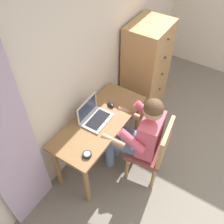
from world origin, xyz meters
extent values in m
cube|color=beige|center=(0.00, 2.20, 1.25)|extent=(4.80, 0.05, 2.50)
cube|color=#B29EBC|center=(-1.42, 2.13, 1.07)|extent=(0.51, 0.03, 2.15)
cube|color=olive|center=(-0.51, 1.87, 0.69)|extent=(1.23, 0.53, 0.03)
cylinder|color=olive|center=(-1.06, 1.66, 0.34)|extent=(0.06, 0.06, 0.68)
cylinder|color=olive|center=(0.05, 1.66, 0.34)|extent=(0.06, 0.06, 0.68)
cylinder|color=olive|center=(-1.06, 2.07, 0.34)|extent=(0.06, 0.06, 0.68)
cylinder|color=olive|center=(0.05, 2.07, 0.34)|extent=(0.06, 0.06, 0.68)
cube|color=tan|center=(0.69, 1.90, 0.66)|extent=(0.62, 0.47, 1.33)
sphere|color=brown|center=(0.69, 1.65, 0.13)|extent=(0.04, 0.04, 0.04)
sphere|color=brown|center=(0.69, 1.65, 0.40)|extent=(0.04, 0.04, 0.04)
sphere|color=brown|center=(0.69, 1.65, 0.66)|extent=(0.04, 0.04, 0.04)
sphere|color=brown|center=(0.69, 1.65, 0.93)|extent=(0.04, 0.04, 0.04)
sphere|color=brown|center=(0.69, 1.65, 1.20)|extent=(0.04, 0.04, 0.04)
cube|color=brown|center=(-0.38, 1.31, 0.43)|extent=(0.47, 0.46, 0.05)
cube|color=tan|center=(-0.36, 1.14, 0.66)|extent=(0.42, 0.10, 0.42)
cylinder|color=tan|center=(-0.24, 1.50, 0.20)|extent=(0.04, 0.04, 0.40)
cylinder|color=tan|center=(-0.57, 1.45, 0.20)|extent=(0.04, 0.04, 0.40)
cylinder|color=tan|center=(-0.19, 1.18, 0.20)|extent=(0.04, 0.04, 0.40)
cylinder|color=tan|center=(-0.53, 1.13, 0.20)|extent=(0.04, 0.04, 0.40)
cylinder|color=#6B84AD|center=(-0.32, 1.55, 0.47)|extent=(0.20, 0.42, 0.14)
cylinder|color=#6B84AD|center=(-0.50, 1.52, 0.47)|extent=(0.20, 0.42, 0.14)
cylinder|color=#6B84AD|center=(-0.35, 1.74, 0.24)|extent=(0.11, 0.11, 0.47)
cylinder|color=#6B84AD|center=(-0.53, 1.72, 0.24)|extent=(0.11, 0.11, 0.47)
cube|color=#D1566B|center=(-0.38, 1.30, 0.70)|extent=(0.39, 0.25, 0.46)
cylinder|color=#D1566B|center=(-0.18, 1.47, 0.79)|extent=(0.13, 0.31, 0.25)
cylinder|color=#D1566B|center=(-0.62, 1.40, 0.79)|extent=(0.13, 0.31, 0.25)
cylinder|color=tan|center=(-0.21, 1.66, 0.68)|extent=(0.11, 0.28, 0.11)
cylinder|color=tan|center=(-0.64, 1.60, 0.68)|extent=(0.11, 0.28, 0.11)
sphere|color=tan|center=(-0.38, 1.31, 1.06)|extent=(0.20, 0.20, 0.20)
sphere|color=#513823|center=(-0.38, 1.31, 1.09)|extent=(0.20, 0.20, 0.20)
cube|color=silver|center=(-0.52, 1.89, 0.72)|extent=(0.35, 0.25, 0.02)
cube|color=black|center=(-0.52, 1.88, 0.73)|extent=(0.29, 0.16, 0.00)
cube|color=silver|center=(-0.52, 2.01, 0.84)|extent=(0.34, 0.02, 0.22)
cube|color=#2D3851|center=(-0.52, 2.00, 0.84)|extent=(0.31, 0.01, 0.18)
ellipsoid|color=black|center=(-0.25, 1.88, 0.73)|extent=(0.09, 0.12, 0.03)
cylinder|color=black|center=(-0.95, 1.70, 0.73)|extent=(0.09, 0.09, 0.03)
cylinder|color=silver|center=(-0.95, 1.70, 0.74)|extent=(0.06, 0.06, 0.00)
camera|label=1|loc=(-2.00, 0.74, 2.79)|focal=40.69mm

